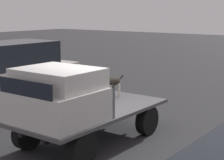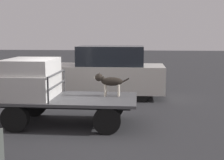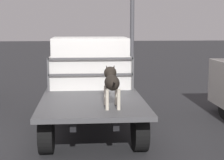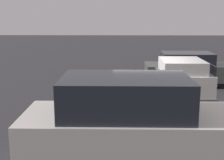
% 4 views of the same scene
% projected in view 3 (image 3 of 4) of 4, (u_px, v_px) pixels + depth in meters
% --- Properties ---
extents(ground_plane, '(80.00, 80.00, 0.00)m').
position_uv_depth(ground_plane, '(92.00, 131.00, 7.78)').
color(ground_plane, '#2D2D30').
extents(flatbed_truck, '(4.01, 1.95, 0.80)m').
position_uv_depth(flatbed_truck, '(92.00, 104.00, 7.69)').
color(flatbed_truck, black).
rests_on(flatbed_truck, ground).
extents(truck_cab, '(1.60, 1.83, 1.11)m').
position_uv_depth(truck_cab, '(90.00, 63.00, 8.69)').
color(truck_cab, silver).
rests_on(truck_cab, flatbed_truck).
extents(truck_headboard, '(0.04, 1.83, 0.72)m').
position_uv_depth(truck_headboard, '(91.00, 69.00, 7.87)').
color(truck_headboard, '#4C4C4F').
rests_on(truck_headboard, flatbed_truck).
extents(dog, '(1.06, 0.26, 0.70)m').
position_uv_depth(dog, '(112.00, 81.00, 6.46)').
color(dog, beige).
rests_on(dog, flatbed_truck).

